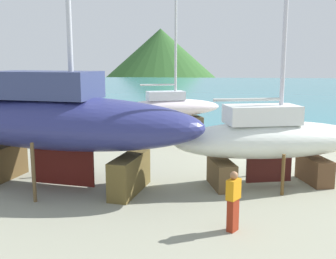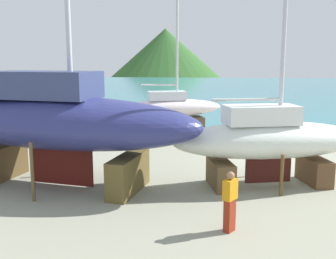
{
  "view_description": "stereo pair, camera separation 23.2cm",
  "coord_description": "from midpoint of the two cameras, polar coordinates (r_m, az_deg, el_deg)",
  "views": [
    {
      "loc": [
        -3.34,
        -18.95,
        4.66
      ],
      "look_at": [
        -5.1,
        -1.63,
        1.62
      ],
      "focal_mm": 42.54,
      "sensor_mm": 36.0,
      "label": 1
    },
    {
      "loc": [
        -3.11,
        -18.93,
        4.66
      ],
      "look_at": [
        -5.1,
        -1.63,
        1.62
      ],
      "focal_mm": 42.54,
      "sensor_mm": 36.0,
      "label": 2
    }
  ],
  "objects": [
    {
      "name": "sailboat_large_starboard",
      "position": [
        23.51,
        0.04,
        2.87
      ],
      "size": [
        6.24,
        3.67,
        10.11
      ],
      "rotation": [
        0.0,
        0.0,
        0.36
      ],
      "color": "brown",
      "rests_on": "ground"
    },
    {
      "name": "sea_water",
      "position": [
        67.29,
        8.59,
        5.83
      ],
      "size": [
        135.02,
        82.98,
        0.01
      ],
      "primitive_type": "cube",
      "color": "teal",
      "rests_on": "ground"
    },
    {
      "name": "barrel_rust_near",
      "position": [
        22.7,
        20.22,
        -1.58
      ],
      "size": [
        0.71,
        0.71,
        0.76
      ],
      "primitive_type": "cylinder",
      "rotation": [
        0.0,
        0.0,
        0.15
      ],
      "color": "black",
      "rests_on": "ground"
    },
    {
      "name": "ground_plane",
      "position": [
        16.61,
        16.89,
        -6.82
      ],
      "size": [
        39.8,
        39.8,
        0.0
      ],
      "primitive_type": "plane",
      "color": "gray"
    },
    {
      "name": "sailboat_small_center",
      "position": [
        15.13,
        -15.83,
        1.18
      ],
      "size": [
        11.18,
        4.96,
        16.74
      ],
      "rotation": [
        0.0,
        0.0,
        -0.16
      ],
      "color": "brown",
      "rests_on": "ground"
    },
    {
      "name": "headland_hill",
      "position": [
        168.94,
        -1.1,
        8.33
      ],
      "size": [
        80.65,
        80.65,
        35.15
      ],
      "primitive_type": "cone",
      "color": "#2F5B27",
      "rests_on": "ground"
    },
    {
      "name": "worker",
      "position": [
        11.15,
        8.73,
        -10.01
      ],
      "size": [
        0.44,
        0.5,
        1.7
      ],
      "rotation": [
        0.0,
        0.0,
        2.57
      ],
      "color": "maroon",
      "rests_on": "ground"
    },
    {
      "name": "sailboat_far_slipway",
      "position": [
        15.26,
        13.9,
        -1.4
      ],
      "size": [
        7.69,
        3.97,
        11.06
      ],
      "rotation": [
        0.0,
        0.0,
        0.25
      ],
      "color": "brown",
      "rests_on": "ground"
    }
  ]
}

